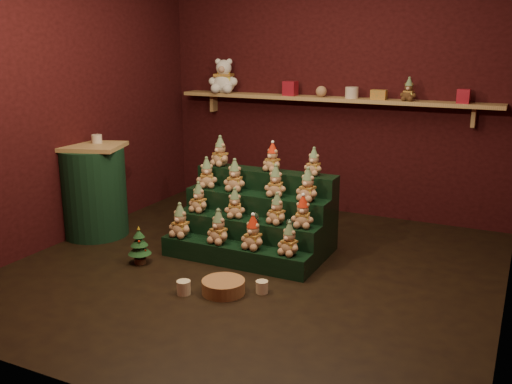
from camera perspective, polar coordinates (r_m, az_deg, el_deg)
The scene contains 40 objects.
ground at distance 4.99m, azimuth -0.24°, elevation -7.70°, with size 4.00×4.00×0.00m, color black.
back_wall at distance 6.53m, azimuth 7.86°, elevation 10.22°, with size 4.00×0.10×2.80m, color black.
front_wall at distance 2.96m, azimuth -18.17°, elevation 4.06°, with size 4.00×0.10×2.80m, color black.
left_wall at distance 5.84m, azimuth -18.85°, elevation 9.02°, with size 0.10×4.00×2.80m, color black.
back_shelf at distance 6.37m, azimuth 7.32°, elevation 9.16°, with size 3.60×0.26×0.24m.
riser_tier_front at distance 5.06m, azimuth -2.18°, elevation -6.28°, with size 1.40×0.22×0.18m, color black.
riser_tier_midfront at distance 5.21m, azimuth -1.05°, elevation -4.58°, with size 1.40×0.22×0.36m, color black.
riser_tier_midback at distance 5.37m, azimuth 0.01°, elevation -2.97°, with size 1.40×0.22×0.54m, color black.
riser_tier_back at distance 5.54m, azimuth 1.01°, elevation -1.45°, with size 1.40×0.22×0.72m, color black.
teddy_0 at distance 5.24m, azimuth -7.59°, elevation -2.84°, with size 0.22×0.20×0.31m, color #A77D5D, non-canonical shape.
teddy_1 at distance 5.04m, azimuth -3.77°, elevation -3.50°, with size 0.21×0.19×0.30m, color #A77D5D, non-canonical shape.
teddy_2 at distance 4.90m, azimuth -0.30°, elevation -4.06°, with size 0.21×0.19×0.29m, color #A77D5D, non-canonical shape.
teddy_3 at distance 4.77m, azimuth 3.34°, elevation -4.71°, with size 0.20×0.18×0.28m, color #A77D5D, non-canonical shape.
teddy_4 at distance 5.36m, azimuth -5.76°, elevation -0.54°, with size 0.20×0.18×0.28m, color #A77D5D, non-canonical shape.
teddy_5 at distance 5.17m, azimuth -2.14°, elevation -1.12°, with size 0.19×0.17×0.27m, color #A77D5D, non-canonical shape.
teddy_6 at distance 4.99m, azimuth 2.12°, elevation -1.68°, with size 0.19×0.17×0.27m, color #A77D5D, non-canonical shape.
teddy_7 at distance 4.91m, azimuth 4.71°, elevation -1.98°, with size 0.20×0.18×0.28m, color #A77D5D, non-canonical shape.
teddy_8 at distance 5.52m, azimuth -4.95°, elevation 1.92°, with size 0.20×0.18×0.29m, color #A77D5D, non-canonical shape.
teddy_9 at distance 5.38m, azimuth -2.14°, elevation 1.66°, with size 0.21×0.19×0.30m, color #A77D5D, non-canonical shape.
teddy_10 at distance 5.19m, azimuth 1.98°, elevation 1.10°, with size 0.20×0.18×0.28m, color #A77D5D, non-canonical shape.
teddy_11 at distance 5.06m, azimuth 5.20°, elevation 0.72°, with size 0.21×0.19×0.29m, color #A77D5D, non-canonical shape.
teddy_12 at distance 5.63m, azimuth -3.59°, elevation 4.08°, with size 0.20×0.18×0.29m, color #A77D5D, non-canonical shape.
teddy_13 at distance 5.38m, azimuth 1.67°, elevation 3.49°, with size 0.19×0.17×0.27m, color #A77D5D, non-canonical shape.
teddy_14 at distance 5.26m, azimuth 5.80°, elevation 3.03°, with size 0.18×0.16×0.25m, color #A77D5D, non-canonical shape.
snow_globe_a at distance 5.21m, azimuth -3.78°, elevation -2.06°, with size 0.06×0.06×0.08m.
snow_globe_b at distance 5.04m, azimuth -0.10°, elevation -2.57°, with size 0.07×0.07×0.09m.
snow_globe_c at distance 4.91m, azimuth 3.35°, elevation -3.15°, with size 0.06×0.06×0.08m.
side_table at distance 5.94m, azimuth -15.93°, elevation 0.12°, with size 0.74×0.67×0.93m.
table_ornament at distance 5.91m, azimuth -15.64°, elevation 5.15°, with size 0.10×0.10×0.08m, color #C3B2A0.
mini_christmas_tree at distance 5.15m, azimuth -11.58°, elevation -5.25°, with size 0.21×0.21×0.35m.
mug_left at distance 4.54m, azimuth -7.24°, elevation -9.46°, with size 0.11×0.11×0.11m, color beige.
mug_right at distance 4.53m, azimuth 0.60°, elevation -9.47°, with size 0.10×0.10×0.10m, color beige.
wicker_basket at distance 4.53m, azimuth -3.28°, elevation -9.43°, with size 0.34×0.34×0.11m, color #9B663E.
white_bear at distance 6.85m, azimuth -3.24°, elevation 11.95°, with size 0.35×0.32×0.50m, color white, non-canonical shape.
brown_bear at distance 6.11m, azimuth 15.03°, elevation 9.87°, with size 0.16×0.15×0.23m, color #50321A, non-canonical shape.
gift_tin_red_a at distance 6.50m, azimuth 3.46°, elevation 10.30°, with size 0.14×0.14×0.16m, color maroon.
gift_tin_cream at distance 6.26m, azimuth 9.55°, elevation 9.77°, with size 0.14×0.14×0.12m, color #C3B2A0.
gift_tin_red_b at distance 6.04m, azimuth 20.05°, elevation 9.00°, with size 0.12×0.12×0.14m, color maroon.
shelf_plush_ball at distance 6.37m, azimuth 6.54°, elevation 9.96°, with size 0.12×0.12×0.12m, color #A77D5D.
scarf_gift_box at distance 6.19m, azimuth 12.18°, elevation 9.49°, with size 0.16×0.10×0.10m, color orange.
Camera 1 is at (2.04, -4.13, 1.92)m, focal length 40.00 mm.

